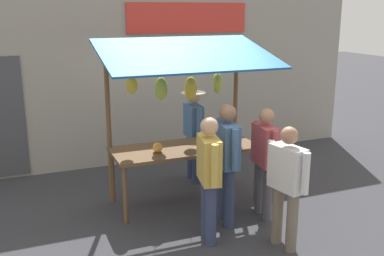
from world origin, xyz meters
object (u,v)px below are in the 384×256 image
market_stall (185,104)px  shopper_with_ponytail (227,155)px  shopper_with_shopping_bag (209,171)px  shopper_in_grey_tee (265,156)px  shopper_in_striped_shirt (287,180)px  vendor_with_sunhat (193,129)px

market_stall → shopper_with_ponytail: bearing=104.2°
market_stall → shopper_with_shopping_bag: size_ratio=1.53×
shopper_in_grey_tee → shopper_in_striped_shirt: shopper_in_grey_tee is taller
shopper_in_striped_shirt → vendor_with_sunhat: bearing=-6.6°
vendor_with_sunhat → market_stall: bearing=-26.9°
shopper_in_grey_tee → market_stall: bearing=45.7°
vendor_with_sunhat → shopper_with_ponytail: 1.67m
market_stall → shopper_in_striped_shirt: market_stall is taller
shopper_with_shopping_bag → vendor_with_sunhat: bearing=-5.7°
shopper_with_shopping_bag → shopper_with_ponytail: bearing=-38.4°
shopper_in_striped_shirt → shopper_with_shopping_bag: shopper_with_shopping_bag is taller
shopper_in_striped_shirt → shopper_with_shopping_bag: 0.96m
shopper_with_ponytail → shopper_in_grey_tee: (-0.58, 0.03, -0.07)m
shopper_with_ponytail → shopper_in_grey_tee: size_ratio=1.06×
shopper_in_grey_tee → shopper_in_striped_shirt: (0.20, 0.85, -0.03)m
shopper_in_striped_shirt → market_stall: bearing=8.1°
vendor_with_sunhat → shopper_in_grey_tee: (-0.39, 1.69, -0.02)m
shopper_in_grey_tee → shopper_with_shopping_bag: shopper_with_shopping_bag is taller
shopper_with_ponytail → shopper_in_striped_shirt: 0.96m
vendor_with_sunhat → shopper_in_striped_shirt: bearing=8.1°
market_stall → shopper_in_grey_tee: market_stall is taller
shopper_with_ponytail → shopper_with_shopping_bag: shopper_with_ponytail is taller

